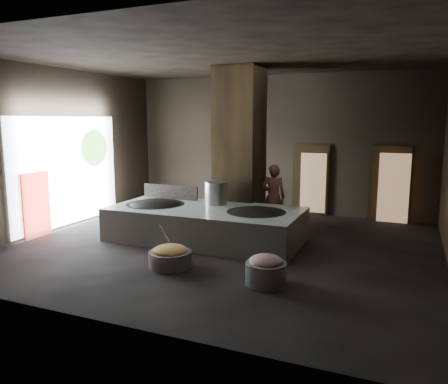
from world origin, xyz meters
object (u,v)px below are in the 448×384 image
at_px(cook, 273,197).
at_px(veg_basin, 170,259).
at_px(wok_right, 256,216).
at_px(stock_pot, 216,194).
at_px(wok_left, 156,207).
at_px(meat_basin, 266,273).
at_px(hearth_platform, 206,224).

distance_m(cook, veg_basin, 4.20).
relative_size(wok_right, stock_pot, 2.25).
distance_m(wok_left, veg_basin, 2.73).
distance_m(wok_right, veg_basin, 2.55).
bearing_deg(wok_left, cook, 35.23).
distance_m(wok_right, cook, 1.81).
bearing_deg(cook, wok_left, 26.65).
xyz_separation_m(wok_left, meat_basin, (3.81, -2.27, -0.54)).
bearing_deg(stock_pot, cook, 47.51).
height_order(cook, meat_basin, cook).
bearing_deg(veg_basin, wok_right, 62.40).
relative_size(stock_pot, meat_basin, 0.82).
relative_size(hearth_platform, wok_left, 3.17).
height_order(wok_left, meat_basin, wok_left).
xyz_separation_m(wok_left, stock_pot, (1.50, 0.60, 0.38)).
bearing_deg(hearth_platform, meat_basin, -44.87).
relative_size(hearth_platform, veg_basin, 5.42).
height_order(hearth_platform, cook, cook).
xyz_separation_m(stock_pot, meat_basin, (2.31, -2.87, -0.92)).
bearing_deg(meat_basin, veg_basin, 175.35).
height_order(hearth_platform, wok_right, wok_right).
distance_m(wok_right, meat_basin, 2.64).
xyz_separation_m(wok_right, cook, (-0.11, 1.80, 0.17)).
relative_size(veg_basin, meat_basin, 1.16).
bearing_deg(hearth_platform, wok_right, 1.83).
height_order(hearth_platform, stock_pot, stock_pot).
xyz_separation_m(hearth_platform, meat_basin, (2.36, -2.32, -0.21)).
distance_m(stock_pot, meat_basin, 3.80).
bearing_deg(veg_basin, wok_left, 128.18).
relative_size(stock_pot, cook, 0.35).
distance_m(hearth_platform, meat_basin, 3.32).
bearing_deg(stock_pot, hearth_platform, -95.19).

